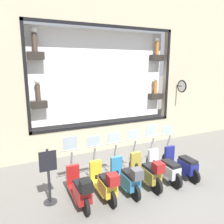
# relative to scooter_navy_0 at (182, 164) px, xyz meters

# --- Properties ---
(ground_plane) EXTENTS (120.00, 120.00, 0.00)m
(ground_plane) POSITION_rel_scooter_navy_0_xyz_m (-0.17, 1.35, -0.42)
(ground_plane) COLOR #66635E
(building_facade) EXTENTS (1.22, 36.00, 8.79)m
(building_facade) POSITION_rel_scooter_navy_0_xyz_m (3.43, 1.35, 4.07)
(building_facade) COLOR tan
(building_facade) RESTS_ON ground_plane
(scooter_navy_0) EXTENTS (1.80, 0.60, 1.53)m
(scooter_navy_0) POSITION_rel_scooter_navy_0_xyz_m (0.00, 0.00, 0.00)
(scooter_navy_0) COLOR black
(scooter_navy_0) RESTS_ON ground_plane
(scooter_silver_1) EXTENTS (1.80, 0.61, 1.68)m
(scooter_silver_1) POSITION_rel_scooter_navy_0_xyz_m (0.01, 0.72, 0.01)
(scooter_silver_1) COLOR black
(scooter_silver_1) RESTS_ON ground_plane
(scooter_olive_2) EXTENTS (1.80, 0.61, 1.57)m
(scooter_olive_2) POSITION_rel_scooter_navy_0_xyz_m (-0.06, 1.43, 0.05)
(scooter_olive_2) COLOR black
(scooter_olive_2) RESTS_ON ground_plane
(scooter_teal_3) EXTENTS (1.79, 0.60, 1.57)m
(scooter_teal_3) POSITION_rel_scooter_navy_0_xyz_m (-0.07, 2.15, 0.04)
(scooter_teal_3) COLOR black
(scooter_teal_3) RESTS_ON ground_plane
(scooter_yellow_4) EXTENTS (1.79, 0.60, 1.56)m
(scooter_yellow_4) POSITION_rel_scooter_navy_0_xyz_m (-0.07, 2.86, 0.04)
(scooter_yellow_4) COLOR black
(scooter_yellow_4) RESTS_ON ground_plane
(scooter_red_5) EXTENTS (1.79, 0.61, 1.65)m
(scooter_red_5) POSITION_rel_scooter_navy_0_xyz_m (-0.06, 3.58, 0.04)
(scooter_red_5) COLOR black
(scooter_red_5) RESTS_ON ground_plane
(shop_sign_post) EXTENTS (0.36, 0.45, 1.54)m
(shop_sign_post) POSITION_rel_scooter_navy_0_xyz_m (0.31, 4.31, 0.40)
(shop_sign_post) COLOR #232326
(shop_sign_post) RESTS_ON ground_plane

